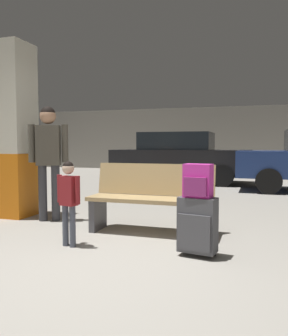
{
  "coord_description": "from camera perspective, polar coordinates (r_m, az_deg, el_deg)",
  "views": [
    {
      "loc": [
        1.45,
        -2.82,
        1.14
      ],
      "look_at": [
        0.16,
        1.3,
        0.85
      ],
      "focal_mm": 37.38,
      "sensor_mm": 36.0,
      "label": 1
    }
  ],
  "objects": [
    {
      "name": "ground_plane",
      "position": [
        7.07,
        5.36,
        -5.88
      ],
      "size": [
        18.0,
        18.0,
        0.1
      ],
      "primitive_type": "cube",
      "color": "gray"
    },
    {
      "name": "suitcase",
      "position": [
        3.64,
        8.69,
        -9.2
      ],
      "size": [
        0.41,
        0.29,
        0.6
      ],
      "color": "#4C4C51",
      "rests_on": "ground_plane"
    },
    {
      "name": "backpack_bright",
      "position": [
        3.57,
        8.77,
        -2.14
      ],
      "size": [
        0.3,
        0.23,
        0.34
      ],
      "color": "#D833A5",
      "rests_on": "suitcase"
    },
    {
      "name": "structural_pillar",
      "position": [
        5.94,
        -20.53,
        5.61
      ],
      "size": [
        0.57,
        0.57,
        2.72
      ],
      "color": "orange",
      "rests_on": "ground_plane"
    },
    {
      "name": "parked_car_far",
      "position": [
        10.68,
        5.97,
        1.99
      ],
      "size": [
        4.11,
        1.82,
        1.51
      ],
      "color": "black",
      "rests_on": "ground_plane"
    },
    {
      "name": "child",
      "position": [
        3.99,
        -12.2,
        -4.2
      ],
      "size": [
        0.32,
        0.22,
        0.96
      ],
      "color": "#4C5160",
      "rests_on": "ground_plane"
    },
    {
      "name": "adult",
      "position": [
        5.38,
        -15.31,
        2.75
      ],
      "size": [
        0.55,
        0.31,
        1.7
      ],
      "color": "#38383D",
      "rests_on": "ground_plane"
    },
    {
      "name": "garage_back_wall",
      "position": [
        15.75,
        12.16,
        4.67
      ],
      "size": [
        18.0,
        0.12,
        2.8
      ],
      "primitive_type": "cube",
      "color": "gray",
      "rests_on": "ground_plane"
    },
    {
      "name": "bench",
      "position": [
        4.54,
        1.14,
        -5.01
      ],
      "size": [
        1.6,
        0.54,
        0.89
      ],
      "color": "tan",
      "rests_on": "ground_plane"
    }
  ]
}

